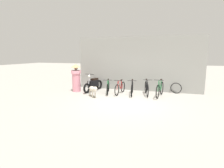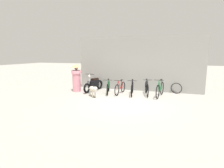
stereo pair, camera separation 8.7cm
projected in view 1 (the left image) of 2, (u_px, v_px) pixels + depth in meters
The scene contains 11 objects.
ground_plane at pixel (125, 103), 7.90m from camera, with size 60.00×60.00×0.00m, color #ADA89E.
shop_wall_back at pixel (137, 64), 10.38m from camera, with size 7.42×0.20×3.20m.
bicycle_0 at pixel (108, 87), 9.78m from camera, with size 0.58×1.65×0.81m.
bicycle_1 at pixel (120, 88), 9.62m from camera, with size 0.46×1.56×0.80m.
bicycle_2 at pixel (132, 88), 9.42m from camera, with size 0.46×1.72×0.84m.
bicycle_3 at pixel (147, 88), 9.37m from camera, with size 0.50×1.62×0.88m.
bicycle_4 at pixel (160, 89), 9.00m from camera, with size 0.46×1.70×0.91m.
motorcycle at pixel (93, 84), 10.31m from camera, with size 0.58×1.92×1.06m.
stray_dog at pixel (93, 89), 8.90m from camera, with size 0.85×0.88×0.59m.
person_in_robes at pixel (76, 77), 10.16m from camera, with size 0.67×0.67×1.61m.
spare_tire_left at pixel (176, 88), 9.71m from camera, with size 0.60×0.15×0.60m.
Camera 1 is at (1.74, -7.47, 2.17)m, focal length 28.00 mm.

